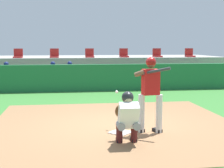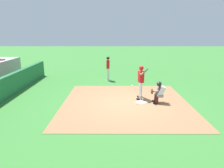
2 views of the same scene
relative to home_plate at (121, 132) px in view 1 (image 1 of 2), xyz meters
The scene contains 17 objects.
ground_plane 0.80m from the home_plate, 90.00° to the left, with size 80.00×80.00×0.00m, color #387A33.
dirt_infield 0.80m from the home_plate, 90.00° to the left, with size 6.40×6.40×0.01m, color #936B47.
home_plate is the anchor object (origin of this frame).
batter_at_plate 1.23m from the home_plate, ahead, with size 0.77×0.67×1.80m.
catcher_crouched 1.03m from the home_plate, 90.30° to the right, with size 0.48×1.72×1.13m.
dugout_wall 7.32m from the home_plate, 90.00° to the left, with size 13.00×0.30×1.20m, color #1E6638.
dugout_bench 8.30m from the home_plate, 90.00° to the left, with size 11.80×0.44×0.45m, color olive.
dugout_player_0 9.10m from the home_plate, 116.14° to the left, with size 0.49×0.70×1.30m.
dugout_player_1 8.38m from the home_plate, 102.94° to the left, with size 0.49×0.70×1.30m.
dugout_player_2 8.24m from the home_plate, 97.59° to the left, with size 0.49×0.70×1.30m.
stands_platform 11.72m from the home_plate, 90.00° to the left, with size 15.00×4.40×1.40m, color #9E9E99.
stadium_seat_1 10.94m from the home_plate, 110.05° to the left, with size 0.46×0.46×0.48m.
stadium_seat_2 10.46m from the home_plate, 100.34° to the left, with size 0.46×0.46×0.48m.
stadium_seat_3 10.29m from the home_plate, 90.00° to the left, with size 0.46×0.46×0.48m.
stadium_seat_4 10.46m from the home_plate, 79.66° to the left, with size 0.46×0.46×0.48m.
stadium_seat_5 10.94m from the home_plate, 69.95° to the left, with size 0.46×0.46×0.48m.
stadium_seat_6 11.70m from the home_plate, 61.31° to the left, with size 0.46×0.46×0.48m.
Camera 1 is at (-1.26, -8.35, 2.09)m, focal length 53.15 mm.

